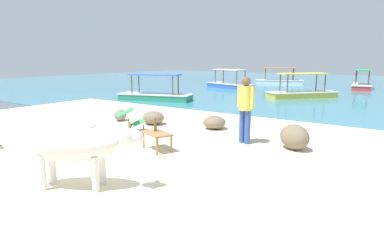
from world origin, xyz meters
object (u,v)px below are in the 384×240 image
at_px(bottle, 155,126).
at_px(boat_yellow, 302,92).
at_px(boat_white, 279,80).
at_px(cow, 74,143).
at_px(deck_chair_far, 131,119).
at_px(low_bench_table, 157,135).
at_px(person_standing, 245,105).
at_px(boat_blue, 230,84).
at_px(boat_green, 155,95).
at_px(boat_red, 362,85).

distance_m(bottle, boat_yellow, 11.95).
relative_size(boat_white, boat_yellow, 1.09).
distance_m(cow, deck_chair_far, 4.03).
bearing_deg(low_bench_table, boat_yellow, 113.93).
xyz_separation_m(cow, person_standing, (0.99, 4.08, 0.22)).
xyz_separation_m(bottle, boat_white, (-4.49, 20.12, -0.28)).
distance_m(low_bench_table, boat_blue, 15.94).
bearing_deg(boat_white, low_bench_table, -99.23).
distance_m(cow, bottle, 2.53).
xyz_separation_m(person_standing, boat_green, (-7.38, 5.15, -0.70)).
distance_m(boat_yellow, boat_green, 7.70).
relative_size(low_bench_table, boat_green, 0.23).
distance_m(bottle, person_standing, 2.21).
height_order(person_standing, boat_white, person_standing).
xyz_separation_m(cow, boat_yellow, (-0.71, 14.42, -0.48)).
bearing_deg(boat_green, person_standing, 127.87).
bearing_deg(cow, boat_yellow, 62.75).
bearing_deg(boat_blue, boat_red, 50.73).
bearing_deg(boat_blue, low_bench_table, -48.95).
height_order(low_bench_table, boat_green, boat_green).
bearing_deg(boat_yellow, boat_red, 28.00).
height_order(bottle, boat_green, boat_green).
bearing_deg(low_bench_table, boat_blue, 134.84).
height_order(bottle, boat_yellow, boat_yellow).
bearing_deg(boat_yellow, person_standing, -128.99).
height_order(boat_blue, boat_red, same).
bearing_deg(deck_chair_far, boat_yellow, 33.82).
xyz_separation_m(person_standing, boat_white, (-5.96, 18.52, -0.70)).
height_order(low_bench_table, boat_blue, boat_blue).
relative_size(boat_blue, boat_yellow, 1.10).
xyz_separation_m(deck_chair_far, boat_yellow, (1.46, 11.05, -0.13)).
bearing_deg(person_standing, low_bench_table, 157.08).
bearing_deg(boat_red, person_standing, 172.58).
bearing_deg(cow, person_standing, 46.29).
height_order(low_bench_table, boat_white, boat_white).
xyz_separation_m(boat_blue, boat_green, (0.09, -7.88, 0.00)).
xyz_separation_m(deck_chair_far, boat_blue, (-4.31, 13.72, -0.13)).
bearing_deg(bottle, low_bench_table, -36.78).
relative_size(deck_chair_far, boat_white, 0.24).
xyz_separation_m(boat_red, boat_green, (-7.49, -12.66, 0.00)).
bearing_deg(person_standing, boat_red, 15.26).
height_order(cow, boat_yellow, boat_yellow).
distance_m(low_bench_table, bottle, 0.24).
bearing_deg(boat_yellow, bottle, -137.23).
bearing_deg(cow, low_bench_table, 68.48).
distance_m(cow, boat_blue, 18.29).
xyz_separation_m(low_bench_table, deck_chair_far, (-1.81, 0.99, 0.04)).
height_order(deck_chair_far, boat_green, boat_green).
relative_size(boat_yellow, boat_green, 0.91).
bearing_deg(cow, boat_blue, 80.68).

